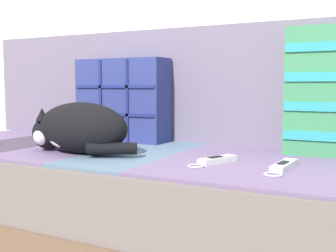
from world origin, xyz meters
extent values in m
cube|color=brown|center=(0.00, 0.15, 0.07)|extent=(2.06, 0.81, 0.14)
cube|color=#6B605B|center=(0.00, 0.15, 0.24)|extent=(2.02, 0.79, 0.20)
cube|color=#423847|center=(-0.55, 0.13, 0.35)|extent=(0.28, 0.71, 0.01)
cube|color=slate|center=(-0.28, 0.13, 0.35)|extent=(0.28, 0.71, 0.01)
cube|color=slate|center=(0.00, 0.13, 0.35)|extent=(0.28, 0.71, 0.01)
cube|color=slate|center=(0.28, 0.13, 0.35)|extent=(0.28, 0.71, 0.01)
cube|color=slate|center=(0.55, 0.13, 0.35)|extent=(0.28, 0.71, 0.01)
cube|color=slate|center=(0.00, 0.48, 0.58)|extent=(2.02, 0.14, 0.47)
cube|color=navy|center=(-0.22, 0.34, 0.52)|extent=(0.40, 0.13, 0.34)
cube|color=navy|center=(-0.22, 0.27, 0.47)|extent=(0.38, 0.01, 0.01)
cube|color=navy|center=(-0.29, 0.27, 0.52)|extent=(0.01, 0.01, 0.33)
cube|color=navy|center=(-0.22, 0.27, 0.58)|extent=(0.38, 0.01, 0.01)
cube|color=navy|center=(-0.16, 0.27, 0.52)|extent=(0.01, 0.01, 0.33)
ellipsoid|color=black|center=(-0.15, -0.02, 0.44)|extent=(0.36, 0.18, 0.18)
sphere|color=black|center=(-0.31, -0.01, 0.41)|extent=(0.12, 0.12, 0.12)
sphere|color=white|center=(-0.31, -0.04, 0.41)|extent=(0.07, 0.07, 0.07)
ellipsoid|color=white|center=(-0.21, -0.06, 0.41)|extent=(0.11, 0.04, 0.08)
cylinder|color=black|center=(-0.01, -0.05, 0.38)|extent=(0.16, 0.11, 0.04)
cone|color=black|center=(-0.31, -0.04, 0.48)|extent=(0.05, 0.05, 0.05)
cone|color=black|center=(-0.31, 0.02, 0.48)|extent=(0.05, 0.05, 0.05)
cube|color=white|center=(0.52, 0.03, 0.36)|extent=(0.05, 0.16, 0.02)
cube|color=black|center=(0.52, 0.02, 0.37)|extent=(0.02, 0.06, 0.00)
cube|color=black|center=(0.53, 0.11, 0.36)|extent=(0.03, 0.01, 0.02)
torus|color=silver|center=(0.51, -0.07, 0.35)|extent=(0.05, 0.05, 0.01)
cube|color=white|center=(0.32, 0.03, 0.36)|extent=(0.08, 0.14, 0.02)
cube|color=black|center=(0.32, 0.02, 0.37)|extent=(0.04, 0.05, 0.00)
cube|color=black|center=(0.35, 0.09, 0.36)|extent=(0.03, 0.02, 0.02)
torus|color=silver|center=(0.29, -0.06, 0.35)|extent=(0.06, 0.06, 0.01)
camera|label=1|loc=(0.77, -1.15, 0.59)|focal=45.00mm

